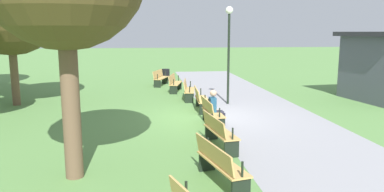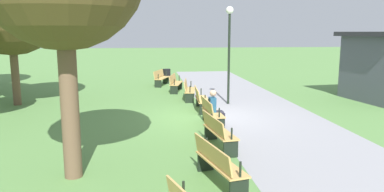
% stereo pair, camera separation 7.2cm
% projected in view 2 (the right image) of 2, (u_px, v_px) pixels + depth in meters
% --- Properties ---
extents(ground_plane, '(120.00, 120.00, 0.00)m').
position_uv_depth(ground_plane, '(208.00, 117.00, 13.36)').
color(ground_plane, '#5B8C47').
extents(path_paving, '(31.16, 4.11, 0.01)m').
position_uv_depth(path_paving, '(263.00, 116.00, 13.60)').
color(path_paving, '#939399').
rests_on(path_paving, ground).
extents(bench_0, '(1.78, 1.00, 0.89)m').
position_uv_depth(bench_0, '(161.00, 77.00, 21.19)').
color(bench_0, tan).
rests_on(bench_0, ground).
extents(bench_1, '(1.79, 0.86, 0.89)m').
position_uv_depth(bench_1, '(175.00, 83.00, 19.01)').
color(bench_1, tan).
rests_on(bench_1, ground).
extents(bench_2, '(1.77, 0.71, 0.89)m').
position_uv_depth(bench_2, '(189.00, 90.00, 16.76)').
color(bench_2, tan).
rests_on(bench_2, ground).
extents(bench_3, '(1.74, 0.55, 0.89)m').
position_uv_depth(bench_3, '(201.00, 99.00, 14.45)').
color(bench_3, tan).
rests_on(bench_3, ground).
extents(bench_4, '(1.74, 0.55, 0.89)m').
position_uv_depth(bench_4, '(211.00, 112.00, 12.10)').
color(bench_4, tan).
rests_on(bench_4, ground).
extents(bench_5, '(1.77, 0.71, 0.89)m').
position_uv_depth(bench_5, '(218.00, 131.00, 9.73)').
color(bench_5, tan).
rests_on(bench_5, ground).
extents(bench_6, '(1.79, 0.86, 0.89)m').
position_uv_depth(bench_6, '(218.00, 163.00, 7.37)').
color(bench_6, tan).
rests_on(bench_6, ground).
extents(person_seated, '(0.34, 0.53, 1.20)m').
position_uv_depth(person_seated, '(215.00, 107.00, 12.10)').
color(person_seated, navy).
rests_on(person_seated, ground).
extents(tree_3, '(4.06, 4.06, 6.17)m').
position_uv_depth(tree_3, '(10.00, 6.00, 14.94)').
color(tree_3, brown).
rests_on(tree_3, ground).
extents(lamp_post, '(0.32, 0.32, 4.12)m').
position_uv_depth(lamp_post, '(229.00, 37.00, 15.36)').
color(lamp_post, black).
rests_on(lamp_post, ground).
extents(trash_bin, '(0.49, 0.49, 0.76)m').
position_uv_depth(trash_bin, '(167.00, 75.00, 23.25)').
color(trash_bin, black).
rests_on(trash_bin, ground).
extents(kiosk, '(4.16, 3.04, 3.08)m').
position_uv_depth(kiosk, '(383.00, 66.00, 16.20)').
color(kiosk, '#4C515B').
rests_on(kiosk, ground).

